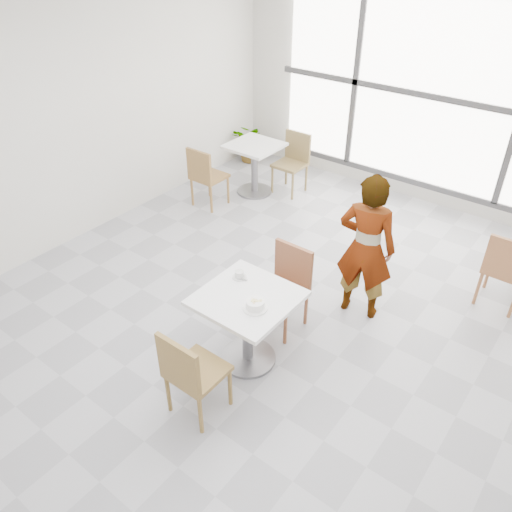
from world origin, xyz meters
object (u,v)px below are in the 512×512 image
Objects in this scene: chair_far at (287,282)px; bg_table_left at (255,162)px; chair_near at (190,371)px; bg_chair_right_near at (506,267)px; bg_chair_left_far at (293,158)px; coffee_cup at (240,275)px; oatmeal_bowl at (255,304)px; main_table at (247,317)px; person at (366,248)px; plant_left at (252,143)px; bg_chair_left_near at (205,174)px.

chair_far is 1.16× the size of bg_table_left.
chair_near is 3.36m from bg_chair_right_near.
coffee_cup is at bearing -64.35° from bg_chair_left_far.
main_table is at bearing 151.72° from oatmeal_bowl.
bg_chair_left_far is at bearing 122.98° from chair_far.
bg_chair_left_far is (-1.66, 3.15, -0.02)m from main_table.
bg_chair_left_far is at bearing 117.70° from main_table.
person reaches higher than oatmeal_bowl.
bg_chair_left_far is (-1.81, 3.23, -0.29)m from oatmeal_bowl.
bg_chair_left_far is 1.24m from plant_left.
person is 1.79× the size of bg_chair_right_near.
bg_chair_left_near is at bearing -119.42° from bg_chair_left_far.
bg_chair_left_near is at bearing -26.84° from person.
person is at bearing 76.71° from oatmeal_bowl.
main_table is 3.81× the size of oatmeal_bowl.
chair_near is 5.21m from plant_left.
plant_left is (-0.74, 0.87, -0.16)m from bg_table_left.
bg_chair_right_near is (3.64, -0.53, 0.01)m from bg_table_left.
bg_chair_left_near is at bearing -49.43° from chair_near.
bg_chair_left_far is at bearing -66.73° from chair_near.
chair_far is at bearing -87.68° from chair_near.
plant_left is at bearing 157.84° from bg_chair_left_far.
oatmeal_bowl is 0.45m from coffee_cup.
bg_chair_left_near is at bearing 149.82° from chair_far.
oatmeal_bowl is 3.23m from bg_chair_left_near.
chair_near reaches higher than main_table.
person is 2.94m from bg_table_left.
main_table is 0.51× the size of person.
bg_chair_right_near is (1.56, 2.97, 0.00)m from chair_near.
person is (0.69, 1.09, -0.00)m from coffee_cup.
bg_table_left is 0.57m from bg_chair_left_far.
chair_far reaches higher than main_table.
chair_near is at bearing -87.68° from chair_far.
person is 4.05m from plant_left.
oatmeal_bowl reaches higher than plant_left.
person is 1.79× the size of bg_chair_left_near.
person reaches higher than chair_near.
main_table is 0.32m from oatmeal_bowl.
bg_table_left is (-2.02, 2.10, -0.01)m from chair_far.
bg_chair_right_near reaches higher than main_table.
main_table is 1.37m from person.
chair_far reaches higher than oatmeal_bowl.
chair_far is at bearing 44.04° from bg_chair_right_near.
main_table and bg_table_left have the same top height.
chair_near is 2.09m from person.
main_table is 4.57m from plant_left.
bg_chair_right_near is 1.35× the size of plant_left.
chair_near is 1.16× the size of bg_table_left.
chair_far is 0.59m from coffee_cup.
plant_left is at bearing 130.30° from bg_table_left.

